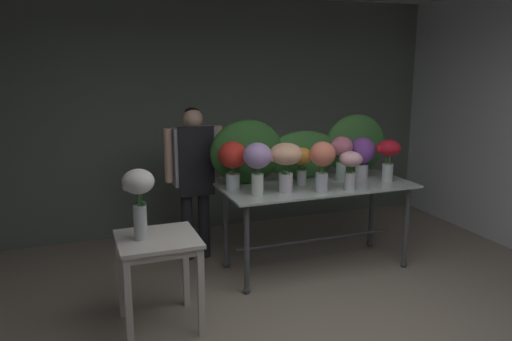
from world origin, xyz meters
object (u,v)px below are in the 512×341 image
at_px(florist, 194,167).
at_px(side_table_white, 158,251).
at_px(vase_peach_roses, 286,159).
at_px(vase_coral_snapdragons, 322,160).
at_px(vase_crimson_tulips, 388,154).
at_px(vase_rosy_dahlias, 342,151).
at_px(display_table_glass, 317,199).
at_px(vase_scarlet_lilies, 233,160).
at_px(vase_white_roses_tall, 139,192).
at_px(vase_violet_peonies, 362,154).
at_px(vase_blush_carnations, 351,165).
at_px(vase_sunset_ranunculus, 302,161).
at_px(vase_lilac_anemones, 257,161).

bearing_deg(florist, side_table_white, -115.55).
height_order(vase_peach_roses, vase_coral_snapdragons, vase_coral_snapdragons).
height_order(side_table_white, vase_crimson_tulips, vase_crimson_tulips).
height_order(vase_rosy_dahlias, vase_peach_roses, vase_peach_roses).
height_order(display_table_glass, vase_scarlet_lilies, vase_scarlet_lilies).
bearing_deg(vase_white_roses_tall, vase_violet_peonies, 16.53).
distance_m(vase_blush_carnations, vase_sunset_ranunculus, 0.48).
xyz_separation_m(vase_lilac_anemones, vase_scarlet_lilies, (-0.15, 0.26, -0.03)).
bearing_deg(vase_scarlet_lilies, vase_white_roses_tall, -143.87).
xyz_separation_m(vase_blush_carnations, vase_scarlet_lilies, (-1.04, 0.40, 0.05)).
xyz_separation_m(vase_scarlet_lilies, vase_violet_peonies, (1.41, 0.00, -0.04)).
distance_m(vase_crimson_tulips, vase_scarlet_lilies, 1.59).
bearing_deg(vase_white_roses_tall, florist, 60.15).
height_order(vase_sunset_ranunculus, vase_scarlet_lilies, vase_scarlet_lilies).
distance_m(vase_peach_roses, vase_violet_peonies, 1.01).
bearing_deg(florist, vase_peach_roses, -50.97).
bearing_deg(display_table_glass, vase_crimson_tulips, -9.70).
height_order(display_table_glass, vase_rosy_dahlias, vase_rosy_dahlias).
bearing_deg(vase_sunset_ranunculus, vase_white_roses_tall, -159.12).
distance_m(side_table_white, vase_sunset_ranunculus, 1.73).
height_order(vase_blush_carnations, vase_coral_snapdragons, vase_coral_snapdragons).
bearing_deg(florist, vase_violet_peonies, -19.18).
bearing_deg(vase_peach_roses, vase_sunset_ranunculus, 34.86).
height_order(vase_coral_snapdragons, vase_violet_peonies, vase_coral_snapdragons).
distance_m(side_table_white, vase_lilac_anemones, 1.22).
bearing_deg(side_table_white, vase_scarlet_lilies, 39.87).
bearing_deg(vase_rosy_dahlias, vase_blush_carnations, -106.16).
xyz_separation_m(vase_rosy_dahlias, vase_peach_roses, (-0.71, -0.21, 0.01)).
bearing_deg(vase_coral_snapdragons, vase_lilac_anemones, 169.78).
height_order(vase_lilac_anemones, vase_crimson_tulips, vase_lilac_anemones).
height_order(side_table_white, vase_lilac_anemones, vase_lilac_anemones).
bearing_deg(vase_lilac_anemones, vase_sunset_ranunculus, 19.27).
relative_size(display_table_glass, side_table_white, 2.55).
relative_size(display_table_glass, vase_lilac_anemones, 3.92).
xyz_separation_m(vase_crimson_tulips, vase_white_roses_tall, (-2.54, -0.48, -0.04)).
distance_m(vase_blush_carnations, vase_lilac_anemones, 0.90).
bearing_deg(display_table_glass, vase_peach_roses, -160.24).
height_order(vase_violet_peonies, vase_white_roses_tall, vase_violet_peonies).
bearing_deg(vase_white_roses_tall, vase_scarlet_lilies, 36.13).
distance_m(vase_blush_carnations, vase_violet_peonies, 0.54).
bearing_deg(vase_crimson_tulips, vase_white_roses_tall, -169.33).
bearing_deg(vase_sunset_ranunculus, vase_peach_roses, -145.14).
bearing_deg(side_table_white, vase_rosy_dahlias, 18.51).
bearing_deg(vase_blush_carnations, display_table_glass, 123.39).
bearing_deg(display_table_glass, vase_sunset_ranunculus, 169.31).
bearing_deg(vase_lilac_anemones, vase_violet_peonies, 11.74).
distance_m(florist, vase_lilac_anemones, 0.94).
bearing_deg(display_table_glass, vase_lilac_anemones, -167.16).
distance_m(vase_rosy_dahlias, vase_peach_roses, 0.74).
distance_m(display_table_glass, vase_sunset_ranunculus, 0.42).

